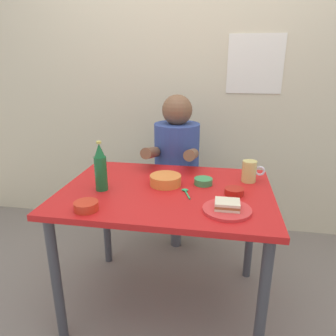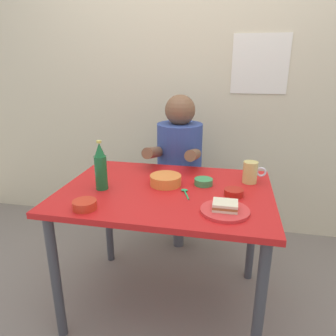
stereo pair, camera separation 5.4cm
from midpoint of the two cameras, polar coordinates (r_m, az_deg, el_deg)
name	(u,v)px [view 1 (the left image)]	position (r m, az deg, el deg)	size (l,w,h in m)	color
ground_plane	(167,302)	(2.05, -1.09, -23.36)	(6.00, 6.00, 0.00)	slate
wall_back	(190,72)	(2.56, 3.42, 17.12)	(4.40, 0.09, 2.60)	beige
dining_table	(166,205)	(1.68, -1.23, -6.80)	(1.10, 0.80, 0.74)	red
stool	(176,205)	(2.38, 0.87, -6.76)	(0.34, 0.34, 0.45)	#4C4C51
person_seated	(177,152)	(2.22, 0.88, 2.88)	(0.33, 0.56, 0.72)	#33478C
plate_orange	(227,210)	(1.42, 9.68, -7.57)	(0.22, 0.22, 0.01)	red
sandwich	(227,205)	(1.41, 9.74, -6.66)	(0.11, 0.09, 0.04)	beige
beer_mug	(250,171)	(1.78, 13.90, -0.59)	(0.13, 0.08, 0.12)	#D1BC66
beer_bottle	(101,168)	(1.63, -13.21, -0.06)	(0.06, 0.06, 0.26)	#19602D
soup_bowl_orange	(166,180)	(1.69, -1.38, -2.14)	(0.17, 0.17, 0.05)	orange
sauce_bowl_chili	(86,206)	(1.46, -15.84, -6.67)	(0.11, 0.11, 0.04)	red
dip_bowl_green	(203,181)	(1.70, 5.59, -2.40)	(0.10, 0.10, 0.03)	#388C4C
sambal_bowl_red	(234,191)	(1.60, 11.10, -4.22)	(0.10, 0.10, 0.03)	#B21E14
spoon	(186,192)	(1.60, 2.32, -4.37)	(0.06, 0.12, 0.01)	#26A559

